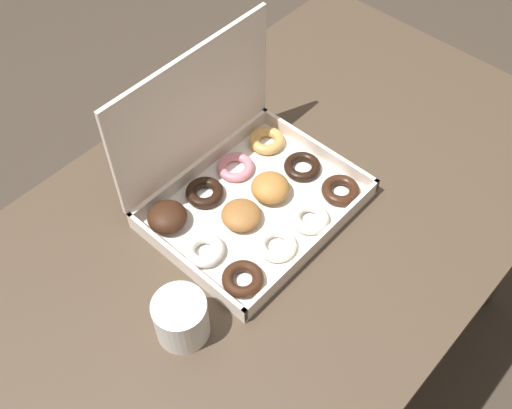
# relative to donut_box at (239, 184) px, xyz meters

# --- Properties ---
(ground_plane) EXTENTS (8.00, 8.00, 0.00)m
(ground_plane) POSITION_rel_donut_box_xyz_m (0.03, -0.07, -0.75)
(ground_plane) COLOR #42382D
(dining_table) EXTENTS (1.25, 0.74, 0.70)m
(dining_table) POSITION_rel_donut_box_xyz_m (0.03, -0.07, -0.14)
(dining_table) COLOR #4C3D2D
(dining_table) RESTS_ON ground_plane
(donut_box) EXTENTS (0.36, 0.29, 0.27)m
(donut_box) POSITION_rel_donut_box_xyz_m (0.00, 0.00, 0.00)
(donut_box) COLOR silver
(donut_box) RESTS_ON dining_table
(coffee_mug) EXTENTS (0.08, 0.08, 0.08)m
(coffee_mug) POSITION_rel_donut_box_xyz_m (-0.25, -0.11, -0.00)
(coffee_mug) COLOR white
(coffee_mug) RESTS_ON dining_table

